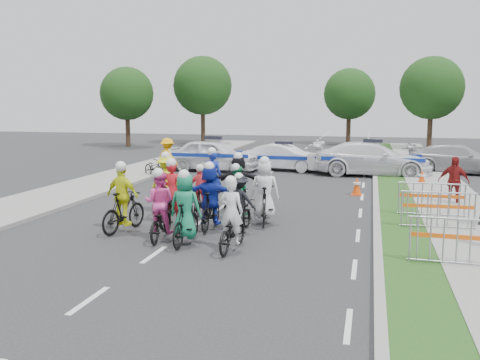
% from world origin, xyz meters
% --- Properties ---
extents(ground, '(90.00, 90.00, 0.00)m').
position_xyz_m(ground, '(0.00, 0.00, 0.00)').
color(ground, '#28282B').
rests_on(ground, ground).
extents(curb_right, '(0.20, 60.00, 0.12)m').
position_xyz_m(curb_right, '(5.10, 5.00, 0.06)').
color(curb_right, gray).
rests_on(curb_right, ground).
extents(grass_strip, '(1.20, 60.00, 0.11)m').
position_xyz_m(grass_strip, '(5.80, 5.00, 0.06)').
color(grass_strip, '#164114').
rests_on(grass_strip, ground).
extents(sidewalk_right, '(2.40, 60.00, 0.13)m').
position_xyz_m(sidewalk_right, '(7.60, 5.00, 0.07)').
color(sidewalk_right, gray).
rests_on(sidewalk_right, ground).
extents(sidewalk_left, '(3.00, 60.00, 0.13)m').
position_xyz_m(sidewalk_left, '(-6.50, 5.00, 0.07)').
color(sidewalk_left, gray).
rests_on(sidewalk_left, ground).
extents(rider_0, '(0.74, 1.84, 1.83)m').
position_xyz_m(rider_0, '(1.67, 0.82, 0.61)').
color(rider_0, black).
rests_on(rider_0, ground).
extents(rider_1, '(0.81, 1.82, 1.91)m').
position_xyz_m(rider_1, '(0.42, 1.05, 0.74)').
color(rider_1, black).
rests_on(rider_1, ground).
extents(rider_2, '(0.85, 1.91, 1.88)m').
position_xyz_m(rider_2, '(-0.40, 1.38, 0.70)').
color(rider_2, black).
rests_on(rider_2, ground).
extents(rider_3, '(1.05, 1.94, 1.97)m').
position_xyz_m(rider_3, '(-1.69, 1.91, 0.75)').
color(rider_3, black).
rests_on(rider_3, ground).
extents(rider_4, '(0.98, 1.69, 1.66)m').
position_xyz_m(rider_4, '(1.42, 2.63, 0.65)').
color(rider_4, black).
rests_on(rider_4, ground).
extents(rider_5, '(1.55, 1.85, 1.93)m').
position_xyz_m(rider_5, '(0.55, 2.73, 0.81)').
color(rider_5, black).
rests_on(rider_5, ground).
extents(rider_6, '(0.74, 1.96, 1.98)m').
position_xyz_m(rider_6, '(-0.63, 2.92, 0.65)').
color(rider_6, black).
rests_on(rider_6, ground).
extents(rider_7, '(0.91, 1.96, 2.00)m').
position_xyz_m(rider_7, '(1.89, 3.80, 0.77)').
color(rider_7, black).
rests_on(rider_7, ground).
extents(rider_8, '(0.79, 1.77, 1.75)m').
position_xyz_m(rider_8, '(0.99, 3.97, 0.66)').
color(rider_8, black).
rests_on(rider_8, ground).
extents(rider_9, '(0.84, 1.59, 1.66)m').
position_xyz_m(rider_9, '(-0.23, 4.30, 0.65)').
color(rider_9, black).
rests_on(rider_9, ground).
extents(rider_10, '(1.18, 2.04, 2.01)m').
position_xyz_m(rider_10, '(-1.42, 4.48, 0.77)').
color(rider_10, black).
rests_on(rider_10, ground).
extents(rider_11, '(1.61, 1.92, 1.96)m').
position_xyz_m(rider_11, '(0.73, 5.31, 0.82)').
color(rider_11, black).
rests_on(rider_11, ground).
extents(rider_12, '(1.05, 2.09, 2.03)m').
position_xyz_m(rider_12, '(-0.37, 6.04, 0.67)').
color(rider_12, black).
rests_on(rider_12, ground).
extents(police_car_0, '(4.97, 2.30, 1.65)m').
position_xyz_m(police_car_0, '(-3.04, 15.06, 0.82)').
color(police_car_0, white).
rests_on(police_car_0, ground).
extents(police_car_1, '(4.36, 2.15, 1.37)m').
position_xyz_m(police_car_1, '(0.45, 16.18, 0.69)').
color(police_car_1, white).
rests_on(police_car_1, ground).
extents(police_car_2, '(5.62, 2.36, 1.62)m').
position_xyz_m(police_car_2, '(4.94, 15.24, 0.81)').
color(police_car_2, white).
rests_on(police_car_2, ground).
extents(civilian_sedan, '(5.23, 2.81, 1.44)m').
position_xyz_m(civilian_sedan, '(9.14, 17.17, 0.72)').
color(civilian_sedan, '#A5A5AA').
rests_on(civilian_sedan, ground).
extents(spectator_2, '(1.08, 0.65, 1.72)m').
position_xyz_m(spectator_2, '(7.65, 7.97, 0.86)').
color(spectator_2, maroon).
rests_on(spectator_2, ground).
extents(marshal_hiviz, '(1.38, 1.13, 1.85)m').
position_xyz_m(marshal_hiviz, '(-4.51, 12.40, 0.93)').
color(marshal_hiviz, '#FFB10D').
rests_on(marshal_hiviz, ground).
extents(barrier_0, '(2.02, 0.59, 1.12)m').
position_xyz_m(barrier_0, '(6.70, 0.51, 0.56)').
color(barrier_0, '#A5A8AD').
rests_on(barrier_0, ground).
extents(barrier_1, '(2.01, 0.55, 1.12)m').
position_xyz_m(barrier_1, '(6.70, 3.96, 0.56)').
color(barrier_1, '#A5A8AD').
rests_on(barrier_1, ground).
extents(barrier_2, '(2.01, 0.52, 1.12)m').
position_xyz_m(barrier_2, '(6.70, 5.63, 0.56)').
color(barrier_2, '#A5A8AD').
rests_on(barrier_2, ground).
extents(cone_0, '(0.40, 0.40, 0.70)m').
position_xyz_m(cone_0, '(4.38, 9.45, 0.34)').
color(cone_0, '#F24C0C').
rests_on(cone_0, ground).
extents(cone_1, '(0.40, 0.40, 0.70)m').
position_xyz_m(cone_1, '(7.02, 12.46, 0.34)').
color(cone_1, '#F24C0C').
rests_on(cone_1, ground).
extents(parked_bike, '(1.79, 1.59, 0.94)m').
position_xyz_m(parked_bike, '(-5.06, 12.08, 0.47)').
color(parked_bike, black).
rests_on(parked_bike, ground).
extents(tree_0, '(4.20, 4.20, 6.30)m').
position_xyz_m(tree_0, '(-14.00, 28.00, 4.19)').
color(tree_0, '#382619').
rests_on(tree_0, ground).
extents(tree_1, '(4.55, 4.55, 6.82)m').
position_xyz_m(tree_1, '(9.00, 30.00, 4.54)').
color(tree_1, '#382619').
rests_on(tree_1, ground).
extents(tree_3, '(4.90, 4.90, 7.35)m').
position_xyz_m(tree_3, '(-9.00, 32.00, 4.89)').
color(tree_3, '#382619').
rests_on(tree_3, ground).
extents(tree_4, '(4.20, 4.20, 6.30)m').
position_xyz_m(tree_4, '(3.00, 34.00, 4.19)').
color(tree_4, '#382619').
rests_on(tree_4, ground).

